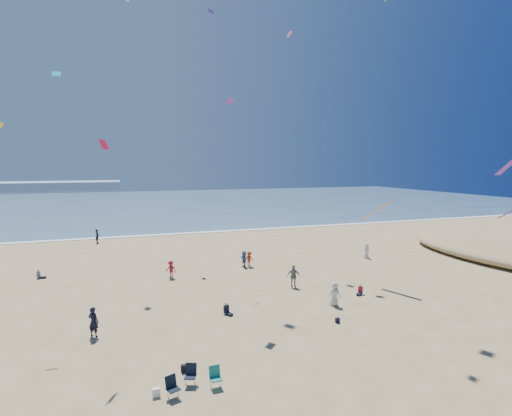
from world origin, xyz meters
name	(u,v)px	position (x,y,z in m)	size (l,w,h in m)	color
ground	(273,411)	(0.00, 0.00, 0.00)	(220.00, 220.00, 0.00)	tan
ocean	(142,204)	(0.00, 95.00, 0.03)	(220.00, 100.00, 0.06)	#476B84
surf_line	(162,235)	(0.00, 45.00, 0.04)	(220.00, 1.20, 0.08)	white
standing_flyers	(261,294)	(3.81, 12.11, 0.86)	(34.10, 48.77, 1.92)	#B6361A
seated_group	(240,336)	(0.53, 6.71, 0.42)	(26.37, 34.75, 0.84)	white
chair_cluster	(193,380)	(-2.93, 2.63, 0.50)	(2.70, 1.57, 1.00)	black
white_tote	(156,393)	(-4.61, 2.70, 0.20)	(0.35, 0.20, 0.40)	white
black_backpack	(184,368)	(-3.09, 4.45, 0.19)	(0.30, 0.22, 0.38)	black
navy_bag	(337,320)	(7.51, 7.42, 0.17)	(0.28, 0.18, 0.34)	black
kites_aloft	(342,105)	(10.01, 11.67, 14.80)	(39.68, 31.93, 29.79)	white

